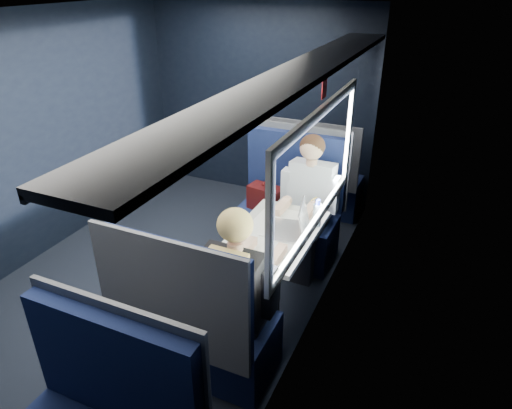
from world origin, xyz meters
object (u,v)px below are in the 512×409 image
at_px(woman, 240,285).
at_px(laptop, 295,225).
at_px(seat_bay_far, 197,327).
at_px(seat_bay_near, 286,214).
at_px(man, 307,199).
at_px(table, 271,240).
at_px(cup, 316,209).
at_px(bottle_small, 317,214).
at_px(seat_row_front, 316,180).

xyz_separation_m(woman, laptop, (0.11, 0.76, 0.08)).
distance_m(seat_bay_far, laptop, 1.07).
height_order(seat_bay_near, man, man).
xyz_separation_m(table, laptop, (0.18, 0.05, 0.15)).
height_order(seat_bay_near, cup, seat_bay_near).
height_order(seat_bay_far, bottle_small, seat_bay_far).
height_order(seat_bay_near, seat_row_front, seat_bay_near).
relative_size(table, cup, 12.49).
bearing_deg(cup, laptop, -97.23).
relative_size(seat_row_front, woman, 0.88).
bearing_deg(seat_row_front, table, -84.20).
distance_m(man, woman, 1.41).
distance_m(seat_bay_near, seat_row_front, 0.92).
xyz_separation_m(seat_bay_far, woman, (0.25, 0.17, 0.31)).
bearing_deg(seat_bay_near, cup, -45.67).
relative_size(bottle_small, cup, 2.90).
xyz_separation_m(seat_bay_far, seat_row_front, (0.00, 2.67, -0.00)).
distance_m(seat_bay_far, woman, 0.43).
height_order(woman, cup, woman).
relative_size(seat_bay_near, seat_row_front, 1.09).
height_order(table, cup, cup).
bearing_deg(seat_bay_far, bottle_small, 66.57).
bearing_deg(seat_row_front, seat_bay_far, -90.00).
bearing_deg(bottle_small, seat_row_front, 107.07).
xyz_separation_m(seat_row_front, bottle_small, (0.48, -1.56, 0.43)).
distance_m(table, man, 0.70).
xyz_separation_m(woman, cup, (0.16, 1.15, 0.05)).
height_order(seat_bay_far, seat_row_front, seat_bay_far).
height_order(seat_row_front, man, man).
relative_size(seat_row_front, bottle_small, 4.99).
bearing_deg(table, man, 84.48).
xyz_separation_m(man, woman, (0.00, -1.41, 0.01)).
height_order(woman, bottle_small, woman).
bearing_deg(laptop, cup, 82.77).
bearing_deg(man, laptop, -80.17).
xyz_separation_m(seat_bay_near, cup, (0.42, -0.43, 0.36)).
height_order(table, seat_bay_far, seat_bay_far).
bearing_deg(table, laptop, 15.29).
bearing_deg(bottle_small, seat_bay_near, 127.48).
xyz_separation_m(seat_bay_near, seat_row_front, (0.01, 0.92, -0.01)).
distance_m(seat_bay_near, seat_bay_far, 1.75).
bearing_deg(table, cup, 62.44).
distance_m(seat_row_front, man, 1.17).
bearing_deg(laptop, bottle_small, 57.39).
relative_size(table, woman, 0.76).
distance_m(seat_row_front, bottle_small, 1.69).
bearing_deg(seat_bay_far, laptop, 68.58).
bearing_deg(table, seat_row_front, 95.80).
bearing_deg(man, seat_bay_far, -99.03).
xyz_separation_m(seat_bay_near, woman, (0.26, -1.58, 0.31)).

